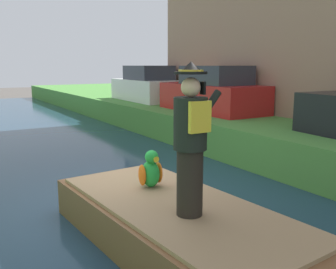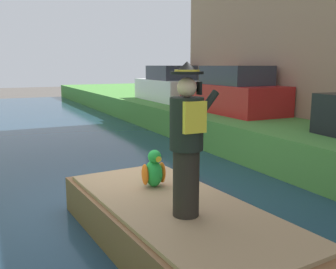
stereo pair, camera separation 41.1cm
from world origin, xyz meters
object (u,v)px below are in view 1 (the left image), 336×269
at_px(person_pirate, 191,141).
at_px(parked_car_white, 147,86).
at_px(parked_car_red, 212,92).
at_px(boat, 178,225).
at_px(parrot_plush, 151,171).

bearing_deg(person_pirate, parked_car_white, 61.01).
xyz_separation_m(person_pirate, parked_car_red, (5.23, 6.38, -0.01)).
xyz_separation_m(parked_car_red, parked_car_white, (0.00, 4.64, 0.00)).
bearing_deg(parked_car_white, boat, -115.91).
xyz_separation_m(boat, person_pirate, (-0.07, -0.39, 1.23)).
bearing_deg(person_pirate, parrot_plush, 81.65).
xyz_separation_m(parrot_plush, parked_car_red, (5.13, 5.19, 0.67)).
distance_m(boat, parrot_plush, 0.98).
distance_m(parrot_plush, parked_car_red, 7.33).
bearing_deg(parked_car_red, person_pirate, -129.37).
xyz_separation_m(boat, parked_car_white, (5.17, 10.63, 1.23)).
height_order(person_pirate, parked_car_red, person_pirate).
distance_m(person_pirate, parked_car_white, 12.20).
bearing_deg(parked_car_red, parrot_plush, -134.71).
relative_size(boat, person_pirate, 2.33).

